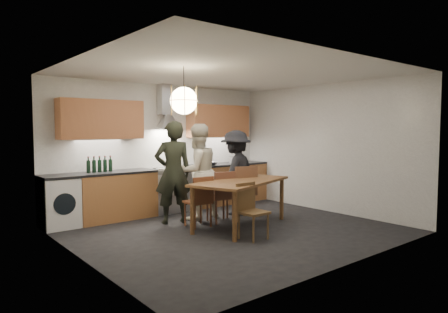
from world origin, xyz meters
TOP-DOWN VIEW (x-y plane):
  - ground at (0.00, 0.00)m, footprint 5.00×5.00m
  - room_shell at (0.00, 0.00)m, footprint 5.02×4.52m
  - counter_run at (0.02, 1.95)m, footprint 5.00×0.62m
  - range_stove at (0.00, 1.94)m, footprint 0.90×0.60m
  - wall_fixtures at (0.00, 2.07)m, footprint 4.30×0.54m
  - pendant_lamp at (-1.00, -0.10)m, footprint 0.43×0.43m
  - dining_table at (0.26, 0.06)m, footprint 2.11×1.53m
  - chair_back_left at (-0.32, 0.44)m, footprint 0.42×0.42m
  - chair_back_mid at (0.18, 0.47)m, footprint 0.49×0.49m
  - chair_back_right at (0.61, 0.39)m, footprint 0.54×0.54m
  - chair_front at (-0.12, -0.59)m, footprint 0.40×0.40m
  - person_left at (-0.51, 1.00)m, footprint 0.77×0.62m
  - person_mid at (0.02, 1.01)m, footprint 0.88×0.70m
  - person_right at (0.86, 0.87)m, footprint 1.22×0.96m
  - mixing_bowl at (0.97, 1.85)m, footprint 0.37×0.37m
  - stock_pot at (1.70, 1.92)m, footprint 0.25×0.25m
  - wine_bottles at (-1.46, 1.98)m, footprint 0.48×0.07m

SIDE VIEW (x-z plane):
  - ground at x=0.00m, z-range 0.00..0.00m
  - range_stove at x=0.00m, z-range -0.02..0.90m
  - counter_run at x=0.02m, z-range 0.00..0.90m
  - chair_front at x=-0.12m, z-range 0.06..0.92m
  - chair_back_left at x=-0.32m, z-range 0.06..0.95m
  - chair_back_mid at x=0.18m, z-range 0.07..1.00m
  - chair_back_right at x=0.61m, z-range 0.07..1.08m
  - dining_table at x=0.26m, z-range 0.31..1.11m
  - person_right at x=0.86m, z-range 0.00..1.66m
  - person_mid at x=0.02m, z-range 0.00..1.78m
  - person_left at x=-0.51m, z-range 0.00..1.83m
  - mixing_bowl at x=0.97m, z-range 0.90..0.98m
  - stock_pot at x=1.70m, z-range 0.90..1.05m
  - wine_bottles at x=-1.46m, z-range 0.90..1.19m
  - room_shell at x=0.00m, z-range 0.40..3.01m
  - wall_fixtures at x=0.00m, z-range 1.32..2.42m
  - pendant_lamp at x=-1.00m, z-range 1.75..2.45m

